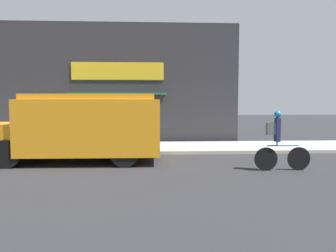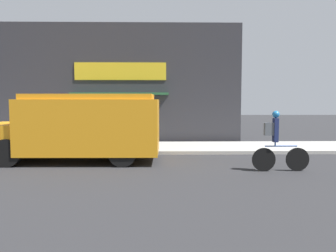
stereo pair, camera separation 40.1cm
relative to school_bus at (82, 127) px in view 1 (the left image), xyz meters
name	(u,v)px [view 1 (the left image)]	position (x,y,z in m)	size (l,w,h in m)	color
ground_plane	(52,156)	(-1.39, 1.26, -1.17)	(70.00, 70.00, 0.00)	#2B2B2D
sidewalk	(62,148)	(-1.39, 2.75, -1.11)	(28.00, 2.98, 0.13)	#ADAAA3
storefront	(73,84)	(-1.33, 4.60, 1.65)	(15.67, 0.85, 5.65)	#2D2D33
school_bus	(82,127)	(0.00, 0.00, 0.00)	(5.74, 2.74, 2.24)	orange
cyclist	(279,142)	(5.98, -1.70, -0.34)	(1.66, 0.21, 1.74)	black
trash_bin	(40,135)	(-2.39, 3.08, -0.60)	(0.49, 0.49, 0.89)	slate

